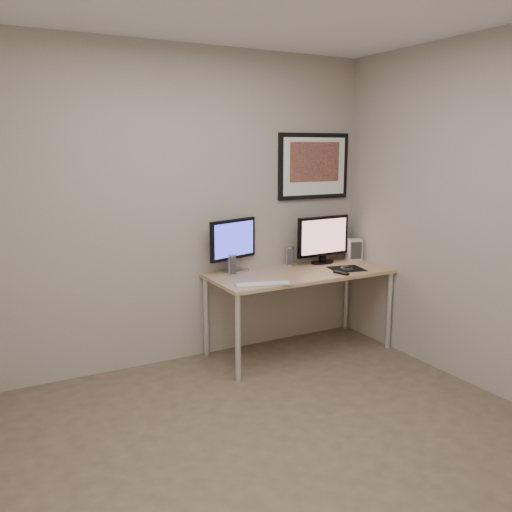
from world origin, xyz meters
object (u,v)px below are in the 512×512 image
object	(u,v)px
monitor_large	(233,243)
fan_unit	(354,250)
speaker_right	(290,256)
desk	(300,279)
monitor_tv	(323,238)
speaker_left	(232,265)
keyboard	(263,284)
framed_art	(314,166)

from	to	relation	value
monitor_large	fan_unit	distance (m)	1.25
monitor_large	speaker_right	xyz separation A→B (m)	(0.57, 0.00, -0.17)
desk	monitor_tv	bearing A→B (deg)	26.98
fan_unit	speaker_right	bearing A→B (deg)	-171.87
speaker_left	fan_unit	world-z (taller)	fan_unit
monitor_tv	speaker_left	xyz separation A→B (m)	(-0.95, -0.02, -0.15)
monitor_large	speaker_right	world-z (taller)	monitor_large
desk	keyboard	xyz separation A→B (m)	(-0.51, -0.26, 0.07)
desk	speaker_right	xyz separation A→B (m)	(0.05, 0.26, 0.15)
monitor_tv	keyboard	size ratio (longest dim) A/B	1.27
monitor_large	monitor_tv	bearing A→B (deg)	-22.37
framed_art	monitor_tv	xyz separation A→B (m)	(0.02, -0.14, -0.66)
keyboard	speaker_left	bearing A→B (deg)	114.76
speaker_left	fan_unit	xyz separation A→B (m)	(1.30, -0.00, 0.02)
speaker_left	fan_unit	size ratio (longest dim) A/B	0.85
fan_unit	framed_art	bearing A→B (deg)	172.03
speaker_right	speaker_left	bearing A→B (deg)	-147.81
desk	speaker_right	world-z (taller)	speaker_right
framed_art	monitor_large	bearing A→B (deg)	-175.11
monitor_tv	speaker_left	size ratio (longest dim) A/B	3.19
speaker_left	speaker_right	xyz separation A→B (m)	(0.63, 0.09, -0.00)
framed_art	speaker_right	distance (m)	0.86
monitor_tv	fan_unit	bearing A→B (deg)	-7.06
monitor_tv	fan_unit	world-z (taller)	monitor_tv
monitor_large	speaker_left	distance (m)	0.20
framed_art	speaker_left	distance (m)	1.23
keyboard	desk	bearing A→B (deg)	43.17
framed_art	monitor_tv	distance (m)	0.67
desk	monitor_large	world-z (taller)	monitor_large
monitor_large	speaker_right	distance (m)	0.60
speaker_left	fan_unit	distance (m)	1.30
speaker_left	speaker_right	distance (m)	0.63
speaker_left	fan_unit	bearing A→B (deg)	10.65
desk	speaker_left	bearing A→B (deg)	163.53
desk	keyboard	bearing A→B (deg)	-153.30
keyboard	fan_unit	distance (m)	1.31
speaker_right	keyboard	bearing A→B (deg)	-113.51
framed_art	fan_unit	world-z (taller)	framed_art
fan_unit	monitor_tv	bearing A→B (deg)	-167.85
framed_art	speaker_right	size ratio (longest dim) A/B	4.32
monitor_large	framed_art	bearing A→B (deg)	-13.16
monitor_large	speaker_right	bearing A→B (deg)	-18.02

